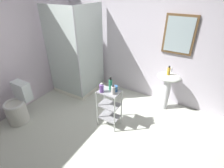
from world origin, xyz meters
The scene contains 13 objects.
ground_plane centered at (0.00, 0.00, -0.01)m, with size 4.20×4.20×0.02m, color silver.
wall_back centered at (0.01, 1.85, 1.25)m, with size 4.20×0.14×2.50m.
wall_left centered at (-1.85, 0.00, 1.25)m, with size 0.10×4.20×2.50m, color silver.
shower_stall centered at (-1.18, 1.18, 0.46)m, with size 0.92×0.92×2.00m.
pedestal_sink centered at (0.84, 1.52, 0.58)m, with size 0.46×0.37×0.81m.
sink_faucet centered at (0.84, 1.64, 0.86)m, with size 0.03×0.03×0.10m, color silver.
toilet centered at (-1.48, -0.25, 0.31)m, with size 0.37×0.49×0.76m.
storage_cart centered at (0.08, 0.50, 0.44)m, with size 0.38×0.28×0.74m.
hand_soap_bottle centered at (0.82, 1.48, 0.89)m, with size 0.06×0.06×0.18m.
conditioner_bottle_purple centered at (-0.02, 0.42, 0.81)m, with size 0.07×0.07×0.17m.
lotion_bottle_white centered at (0.18, 0.47, 0.82)m, with size 0.07×0.07×0.17m.
body_wash_bottle_green centered at (0.07, 0.57, 0.84)m, with size 0.06×0.06×0.24m.
rinse_cup centered at (0.17, 0.56, 0.79)m, with size 0.08×0.08×0.10m, color #3870B2.
Camera 1 is at (1.34, -1.57, 2.30)m, focal length 27.18 mm.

